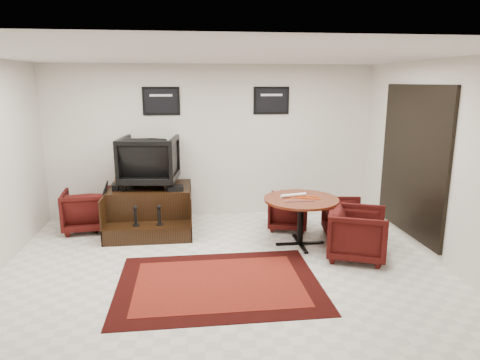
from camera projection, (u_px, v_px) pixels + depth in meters
The scene contains 16 objects.
ground at pixel (224, 269), 5.82m from camera, with size 6.00×6.00×0.00m, color white.
room_shell at pixel (253, 137), 5.58m from camera, with size 6.02×5.02×2.81m.
area_rug at pixel (219, 283), 5.38m from camera, with size 2.53×1.90×0.01m.
shine_podium at pixel (151, 209), 7.39m from camera, with size 1.40×1.44×0.72m.
shine_chair at pixel (149, 158), 7.33m from camera, with size 0.94×0.88×0.97m, color black.
shoes_pair at pixel (119, 186), 7.18m from camera, with size 0.24×0.29×0.10m.
polish_kit at pixel (176, 188), 7.09m from camera, with size 0.25×0.17×0.09m, color black.
umbrella_black at pixel (101, 207), 7.13m from camera, with size 0.33×0.12×0.89m, color black, non-canonical shape.
umbrella_hooked at pixel (101, 204), 7.28m from camera, with size 0.33×0.12×0.89m, color black, non-canonical shape.
armchair_side at pixel (87, 208), 7.28m from camera, with size 0.75×0.71×0.78m, color black.
meeting_table at pixel (301, 204), 6.55m from camera, with size 1.14×1.14×0.75m.
table_chair_back at pixel (288, 210), 7.36m from camera, with size 0.65×0.61×0.67m, color black.
table_chair_window at pixel (345, 216), 7.01m from camera, with size 0.65×0.61×0.67m, color black.
table_chair_corner at pixel (357, 231), 6.10m from camera, with size 0.78×0.73×0.81m, color black.
paper_roll at pixel (293, 195), 6.61m from camera, with size 0.05×0.05×0.42m, color white.
table_clutter at pixel (304, 198), 6.51m from camera, with size 0.57×0.32×0.01m.
Camera 1 is at (-0.44, -5.38, 2.49)m, focal length 32.00 mm.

